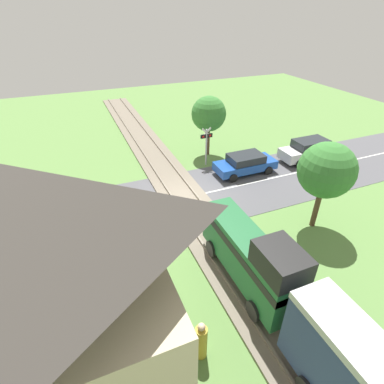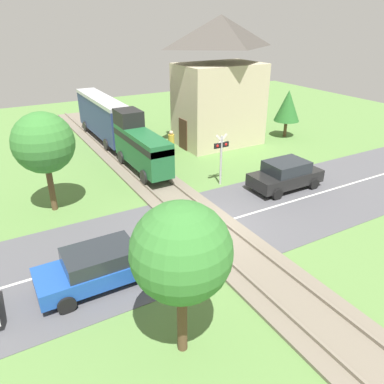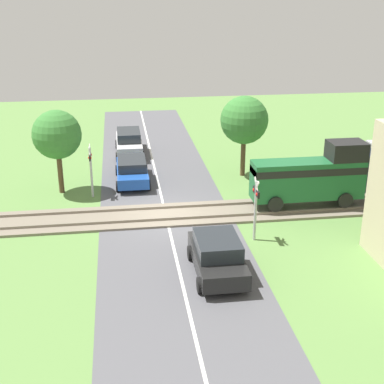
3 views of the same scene
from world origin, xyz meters
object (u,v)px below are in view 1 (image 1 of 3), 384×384
Objects in this scene: crossing_signal_west_approach at (206,141)px; crossing_signal_east_approach at (148,219)px; train at (331,351)px; car_near_crossing at (245,163)px; pedestrian_by_station at (201,341)px; station_building at (34,347)px; car_behind_queue at (309,149)px; car_far_side at (86,224)px.

crossing_signal_west_approach is 1.00× the size of crossing_signal_east_approach.
train is 8.50m from crossing_signal_east_approach.
pedestrian_by_station reaches higher than car_near_crossing.
crossing_signal_east_approach is 7.81m from station_building.
station_building is (17.80, 11.38, 3.35)m from car_behind_queue.
crossing_signal_east_approach is at bearing -88.37° from pedestrian_by_station.
car_near_crossing is 17.07m from station_building.
car_near_crossing is 0.94× the size of car_behind_queue.
car_near_crossing is (-5.15, -12.96, -1.13)m from train.
train is 15.46m from crossing_signal_west_approach.
crossing_signal_west_approach is 9.57m from crossing_signal_east_approach.
car_near_crossing is at bearing -165.32° from car_far_side.
car_far_side is 10.36m from crossing_signal_west_approach.
train is at bearing 50.44° from car_behind_queue.
crossing_signal_east_approach is at bearing -68.36° from train.
pedestrian_by_station reaches higher than car_far_side.
car_behind_queue is at bearing -129.56° from train.
train is 7.63m from station_building.
crossing_signal_west_approach reaches higher than car_near_crossing.
train is 13.99m from car_near_crossing.
car_far_side is 2.39× the size of pedestrian_by_station.
car_behind_queue is at bearing -170.13° from car_far_side.
station_building is (10.23, 13.56, 2.33)m from crossing_signal_west_approach.
train is at bearing 111.64° from crossing_signal_east_approach.
car_behind_queue is at bearing -147.41° from station_building.
pedestrian_by_station is at bearing 64.64° from crossing_signal_west_approach.
station_building reaches higher than train.
car_far_side is 1.38× the size of crossing_signal_east_approach.
pedestrian_by_station is at bearing 38.04° from car_behind_queue.
crossing_signal_east_approach reaches higher than pedestrian_by_station.
crossing_signal_west_approach is at bearing -130.87° from crossing_signal_east_approach.
car_behind_queue is at bearing 180.00° from car_near_crossing.
car_behind_queue is 21.39m from station_building.
car_near_crossing is 1.50× the size of crossing_signal_east_approach.
train reaches higher than car_far_side.
station_building is 5.15× the size of pedestrian_by_station.
station_building is at bearing 57.90° from crossing_signal_east_approach.
station_building is (7.10, -1.58, 2.31)m from train.
car_near_crossing is 9.77m from crossing_signal_east_approach.
car_far_side is (5.84, -10.08, -1.07)m from train.
car_far_side is 0.87× the size of car_behind_queue.
train reaches higher than crossing_signal_east_approach.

